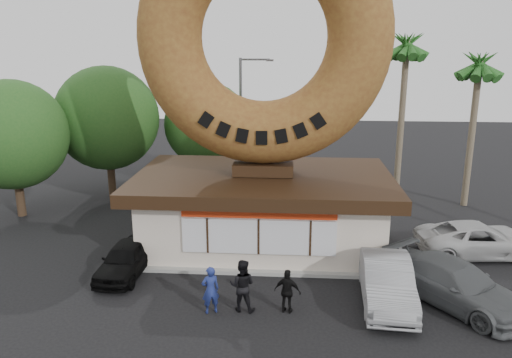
{
  "coord_description": "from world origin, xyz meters",
  "views": [
    {
      "loc": [
        1.2,
        -15.12,
        8.76
      ],
      "look_at": [
        -0.18,
        4.0,
        3.59
      ],
      "focal_mm": 35.0,
      "sensor_mm": 36.0,
      "label": 1
    }
  ],
  "objects_px": {
    "person_center": "(242,285)",
    "car_silver": "(387,281)",
    "giant_donut": "(264,38)",
    "car_black": "(126,259)",
    "car_grey": "(455,284)",
    "donut_shop": "(263,207)",
    "person_right": "(288,291)",
    "person_left": "(210,290)",
    "car_white": "(478,239)",
    "street_lamp": "(243,115)"
  },
  "relations": [
    {
      "from": "person_center",
      "to": "car_grey",
      "type": "distance_m",
      "value": 7.38
    },
    {
      "from": "person_left",
      "to": "car_silver",
      "type": "xyz_separation_m",
      "value": [
        6.03,
        1.2,
        -0.05
      ]
    },
    {
      "from": "donut_shop",
      "to": "car_white",
      "type": "xyz_separation_m",
      "value": [
        9.26,
        -0.56,
        -1.05
      ]
    },
    {
      "from": "street_lamp",
      "to": "car_silver",
      "type": "relative_size",
      "value": 1.69
    },
    {
      "from": "giant_donut",
      "to": "car_black",
      "type": "height_order",
      "value": "giant_donut"
    },
    {
      "from": "person_left",
      "to": "car_white",
      "type": "distance_m",
      "value": 12.03
    },
    {
      "from": "car_silver",
      "to": "donut_shop",
      "type": "bearing_deg",
      "value": 136.72
    },
    {
      "from": "person_right",
      "to": "giant_donut",
      "type": "bearing_deg",
      "value": -64.65
    },
    {
      "from": "donut_shop",
      "to": "giant_donut",
      "type": "distance_m",
      "value": 7.28
    },
    {
      "from": "person_right",
      "to": "donut_shop",
      "type": "bearing_deg",
      "value": -64.62
    },
    {
      "from": "car_black",
      "to": "car_silver",
      "type": "height_order",
      "value": "car_silver"
    },
    {
      "from": "person_left",
      "to": "car_white",
      "type": "relative_size",
      "value": 0.32
    },
    {
      "from": "car_silver",
      "to": "car_black",
      "type": "bearing_deg",
      "value": 175.17
    },
    {
      "from": "car_silver",
      "to": "car_grey",
      "type": "height_order",
      "value": "car_silver"
    },
    {
      "from": "person_left",
      "to": "car_grey",
      "type": "xyz_separation_m",
      "value": [
        8.36,
        1.2,
        -0.08
      ]
    },
    {
      "from": "person_center",
      "to": "car_black",
      "type": "xyz_separation_m",
      "value": [
        -4.84,
        2.41,
        -0.27
      ]
    },
    {
      "from": "giant_donut",
      "to": "car_grey",
      "type": "distance_m",
      "value": 11.89
    },
    {
      "from": "donut_shop",
      "to": "person_center",
      "type": "distance_m",
      "value": 5.96
    },
    {
      "from": "car_black",
      "to": "car_silver",
      "type": "relative_size",
      "value": 0.8
    },
    {
      "from": "car_black",
      "to": "car_silver",
      "type": "xyz_separation_m",
      "value": [
        9.82,
        -1.44,
        0.14
      ]
    },
    {
      "from": "giant_donut",
      "to": "car_silver",
      "type": "distance_m",
      "value": 10.67
    },
    {
      "from": "car_white",
      "to": "car_grey",
      "type": "bearing_deg",
      "value": 146.41
    },
    {
      "from": "person_left",
      "to": "car_grey",
      "type": "bearing_deg",
      "value": 165.17
    },
    {
      "from": "car_silver",
      "to": "car_white",
      "type": "bearing_deg",
      "value": 46.57
    },
    {
      "from": "person_left",
      "to": "car_grey",
      "type": "relative_size",
      "value": 0.32
    },
    {
      "from": "giant_donut",
      "to": "car_silver",
      "type": "relative_size",
      "value": 2.22
    },
    {
      "from": "car_black",
      "to": "car_white",
      "type": "xyz_separation_m",
      "value": [
        14.47,
        2.91,
        0.07
      ]
    },
    {
      "from": "person_left",
      "to": "car_black",
      "type": "xyz_separation_m",
      "value": [
        -3.79,
        2.64,
        -0.19
      ]
    },
    {
      "from": "giant_donut",
      "to": "person_right",
      "type": "xyz_separation_m",
      "value": [
        1.16,
        -5.94,
        -8.27
      ]
    },
    {
      "from": "person_left",
      "to": "donut_shop",
      "type": "bearing_deg",
      "value": -125.97
    },
    {
      "from": "person_left",
      "to": "person_right",
      "type": "height_order",
      "value": "person_left"
    },
    {
      "from": "giant_donut",
      "to": "car_grey",
      "type": "relative_size",
      "value": 2.02
    },
    {
      "from": "person_center",
      "to": "car_silver",
      "type": "distance_m",
      "value": 5.08
    },
    {
      "from": "street_lamp",
      "to": "person_center",
      "type": "height_order",
      "value": "street_lamp"
    },
    {
      "from": "person_right",
      "to": "car_silver",
      "type": "bearing_deg",
      "value": -149.41
    },
    {
      "from": "donut_shop",
      "to": "person_right",
      "type": "distance_m",
      "value": 6.12
    },
    {
      "from": "person_right",
      "to": "car_silver",
      "type": "relative_size",
      "value": 0.33
    },
    {
      "from": "donut_shop",
      "to": "car_silver",
      "type": "distance_m",
      "value": 6.81
    },
    {
      "from": "person_right",
      "to": "person_left",
      "type": "bearing_deg",
      "value": 18.55
    },
    {
      "from": "giant_donut",
      "to": "car_silver",
      "type": "height_order",
      "value": "giant_donut"
    },
    {
      "from": "street_lamp",
      "to": "car_grey",
      "type": "distance_m",
      "value": 17.73
    },
    {
      "from": "person_right",
      "to": "car_black",
      "type": "distance_m",
      "value": 6.82
    },
    {
      "from": "street_lamp",
      "to": "car_black",
      "type": "bearing_deg",
      "value": -103.94
    },
    {
      "from": "giant_donut",
      "to": "person_right",
      "type": "relative_size",
      "value": 6.78
    },
    {
      "from": "person_left",
      "to": "person_right",
      "type": "relative_size",
      "value": 1.08
    },
    {
      "from": "giant_donut",
      "to": "street_lamp",
      "type": "relative_size",
      "value": 1.31
    },
    {
      "from": "person_center",
      "to": "car_white",
      "type": "distance_m",
      "value": 11.01
    },
    {
      "from": "street_lamp",
      "to": "car_silver",
      "type": "bearing_deg",
      "value": -66.56
    },
    {
      "from": "car_black",
      "to": "car_grey",
      "type": "xyz_separation_m",
      "value": [
        12.16,
        -1.44,
        0.11
      ]
    },
    {
      "from": "car_white",
      "to": "person_center",
      "type": "bearing_deg",
      "value": 113.31
    }
  ]
}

